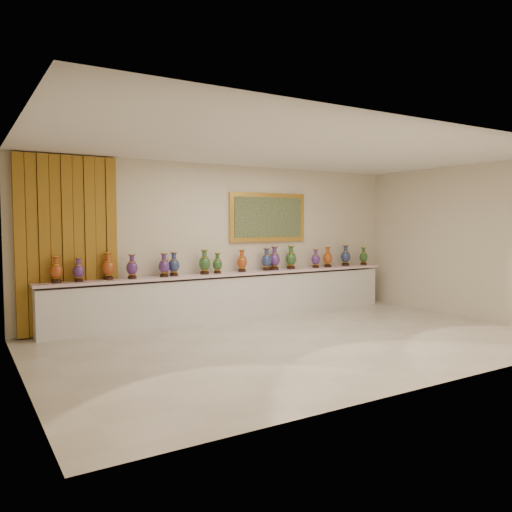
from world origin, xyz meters
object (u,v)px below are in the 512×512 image
Objects in this scene: vase_1 at (79,271)px; vase_2 at (108,267)px; vase_0 at (56,271)px; counter at (233,296)px.

vase_2 is at bearing 5.74° from vase_1.
counter is at bearing 0.33° from vase_0.
vase_0 is 0.93× the size of vase_2.
counter is 2.50m from vase_2.
vase_0 reaches higher than vase_1.
vase_2 is (-2.41, 0.02, 0.67)m from counter.
vase_2 reaches higher than counter.
vase_1 is at bearing -174.26° from vase_2.
vase_1 is 0.85× the size of vase_2.
vase_0 is 1.10× the size of vase_1.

